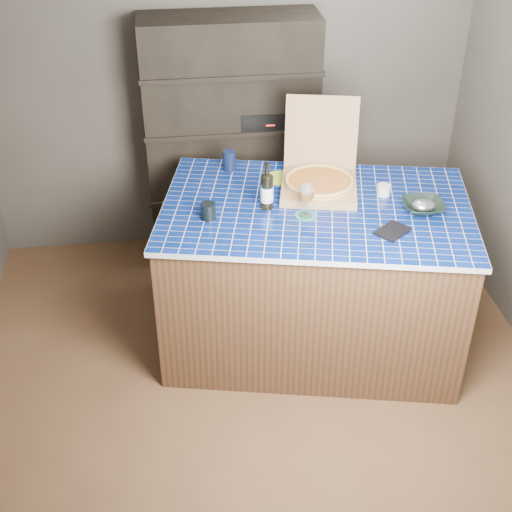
{
  "coord_description": "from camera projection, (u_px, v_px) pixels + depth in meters",
  "views": [
    {
      "loc": [
        -0.45,
        -3.15,
        3.05
      ],
      "look_at": [
        -0.03,
        0.0,
        0.94
      ],
      "focal_mm": 50.0,
      "sensor_mm": 36.0,
      "label": 1
    }
  ],
  "objects": [
    {
      "name": "foil_contents",
      "position": [
        423.0,
        205.0,
        4.09
      ],
      "size": [
        0.13,
        0.11,
        0.06
      ],
      "primitive_type": "ellipsoid",
      "color": "silver",
      "rests_on": "bowl"
    },
    {
      "name": "pizza_box",
      "position": [
        319.0,
        179.0,
        4.3
      ],
      "size": [
        0.56,
        0.63,
        0.49
      ],
      "rotation": [
        0.0,
        0.0,
        -0.22
      ],
      "color": "#AB7B58",
      "rests_on": "kitchen_island"
    },
    {
      "name": "mead_bottle",
      "position": [
        267.0,
        191.0,
        4.09
      ],
      "size": [
        0.08,
        0.08,
        0.29
      ],
      "color": "black",
      "rests_on": "kitchen_island"
    },
    {
      "name": "dvd_case",
      "position": [
        393.0,
        231.0,
        3.92
      ],
      "size": [
        0.23,
        0.22,
        0.01
      ],
      "primitive_type": "cube",
      "rotation": [
        0.0,
        0.0,
        -0.9
      ],
      "color": "black",
      "rests_on": "kitchen_island"
    },
    {
      "name": "green_trivet",
      "position": [
        280.0,
        178.0,
        4.46
      ],
      "size": [
        0.19,
        0.19,
        0.01
      ],
      "primitive_type": "cylinder",
      "color": "#93CA2B",
      "rests_on": "kitchen_island"
    },
    {
      "name": "tumbler",
      "position": [
        208.0,
        211.0,
        4.02
      ],
      "size": [
        0.09,
        0.09,
        0.09
      ],
      "primitive_type": "cylinder",
      "color": "black",
      "rests_on": "kitchen_island"
    },
    {
      "name": "kitchen_island",
      "position": [
        313.0,
        275.0,
        4.44
      ],
      "size": [
        2.01,
        1.51,
        0.99
      ],
      "rotation": [
        0.0,
        0.0,
        -0.22
      ],
      "color": "#4F2C1F",
      "rests_on": "floor"
    },
    {
      "name": "shelving_unit",
      "position": [
        232.0,
        142.0,
        5.11
      ],
      "size": [
        1.2,
        0.41,
        1.8
      ],
      "color": "black",
      "rests_on": "floor"
    },
    {
      "name": "bowl",
      "position": [
        423.0,
        207.0,
        4.1
      ],
      "size": [
        0.25,
        0.25,
        0.06
      ],
      "primitive_type": "imported",
      "rotation": [
        0.0,
        0.0,
        -0.05
      ],
      "color": "black",
      "rests_on": "kitchen_island"
    },
    {
      "name": "wine_glass",
      "position": [
        307.0,
        194.0,
        3.99
      ],
      "size": [
        0.09,
        0.09,
        0.2
      ],
      "color": "white",
      "rests_on": "teal_trivet"
    },
    {
      "name": "room",
      "position": [
        261.0,
        205.0,
        3.65
      ],
      "size": [
        3.5,
        3.5,
        3.5
      ],
      "color": "brown",
      "rests_on": "ground"
    },
    {
      "name": "navy_cup",
      "position": [
        229.0,
        160.0,
        4.52
      ],
      "size": [
        0.08,
        0.08,
        0.13
      ],
      "primitive_type": "cylinder",
      "color": "#0E1634",
      "rests_on": "kitchen_island"
    },
    {
      "name": "teal_trivet",
      "position": [
        306.0,
        215.0,
        4.07
      ],
      "size": [
        0.13,
        0.13,
        0.01
      ],
      "primitive_type": "cylinder",
      "color": "#167564",
      "rests_on": "kitchen_island"
    },
    {
      "name": "white_jar",
      "position": [
        384.0,
        190.0,
        4.26
      ],
      "size": [
        0.08,
        0.08,
        0.07
      ],
      "primitive_type": "cylinder",
      "color": "silver",
      "rests_on": "kitchen_island"
    }
  ]
}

